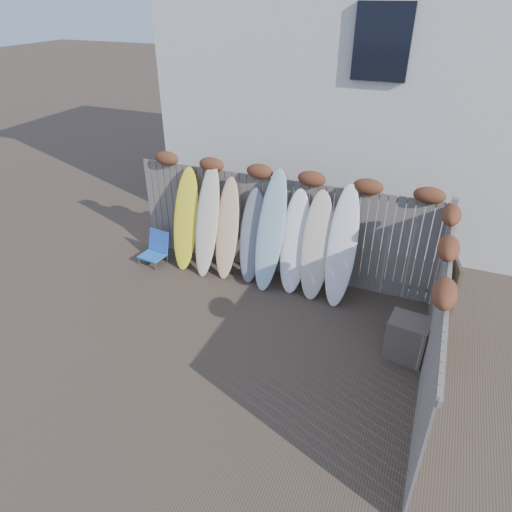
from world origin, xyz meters
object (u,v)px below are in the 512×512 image
at_px(beach_chair, 156,248).
at_px(wooden_crate, 407,338).
at_px(surfboard_0, 186,220).
at_px(lattice_panel, 443,298).

bearing_deg(beach_chair, wooden_crate, -10.89).
height_order(beach_chair, wooden_crate, wooden_crate).
relative_size(wooden_crate, surfboard_0, 0.33).
bearing_deg(wooden_crate, surfboard_0, 165.26).
distance_m(beach_chair, lattice_panel, 5.68).
bearing_deg(beach_chair, lattice_panel, -4.23).
bearing_deg(surfboard_0, beach_chair, -166.75).
height_order(beach_chair, lattice_panel, lattice_panel).
height_order(wooden_crate, surfboard_0, surfboard_0).
xyz_separation_m(wooden_crate, lattice_panel, (0.41, 0.59, 0.48)).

